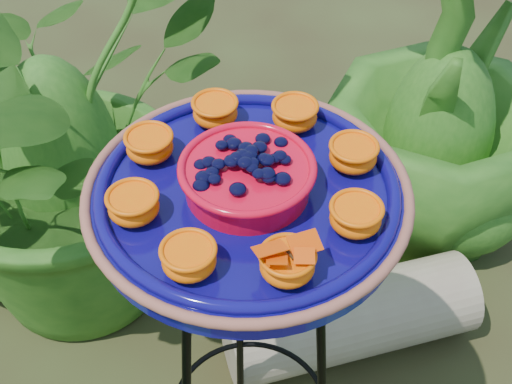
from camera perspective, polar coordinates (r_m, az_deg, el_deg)
tripod_stand at (r=1.24m, az=-0.54°, el=-12.15°), size 0.32×0.34×0.84m
feeder_dish at (r=0.95m, az=-0.69°, el=0.07°), size 0.45×0.45×0.10m
driftwood_log at (r=1.79m, az=7.49°, el=-9.95°), size 0.63×0.25×0.20m
shrub_back_left at (r=1.71m, az=-15.77°, el=5.23°), size 1.20×1.21×1.02m
shrub_back_right at (r=1.84m, az=15.43°, el=9.30°), size 0.84×0.84×1.06m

